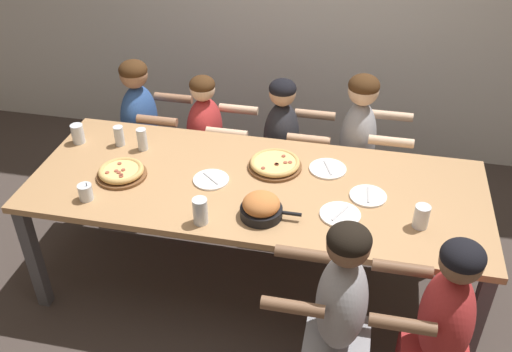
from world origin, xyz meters
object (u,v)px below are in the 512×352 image
object	(u,v)px
diner_far_left	(143,139)
diner_far_midleft	(207,151)
skillet_bowl	(261,207)
cocktail_glass_blue	(86,193)
pizza_board_second	(121,172)
drinking_glass_d	(142,139)
pizza_board_main	(275,164)
empty_plate_d	(340,214)
drinking_glass_c	(78,135)
empty_plate_c	(211,180)
drinking_glass_b	(200,213)
diner_far_midright	(356,161)
drinking_glass_e	(119,137)
diner_far_center	(281,158)
empty_plate_b	(328,169)
drinking_glass_a	(421,217)
diner_near_midright	(338,327)
empty_plate_a	(368,196)
diner_near_right	(438,344)

from	to	relation	value
diner_far_left	diner_far_midleft	world-z (taller)	diner_far_left
skillet_bowl	cocktail_glass_blue	distance (m)	0.97
pizza_board_second	drinking_glass_d	size ratio (longest dim) A/B	2.05
pizza_board_main	cocktail_glass_blue	distance (m)	1.09
empty_plate_d	drinking_glass_d	distance (m)	1.33
drinking_glass_c	drinking_glass_d	xyz separation A→B (m)	(0.43, 0.01, 0.02)
empty_plate_c	drinking_glass_c	distance (m)	0.97
pizza_board_main	diner_far_midleft	world-z (taller)	diner_far_midleft
drinking_glass_b	diner_far_midright	world-z (taller)	diner_far_midright
drinking_glass_e	diner_far_left	size ratio (longest dim) A/B	0.11
drinking_glass_d	drinking_glass_e	xyz separation A→B (m)	(-0.16, 0.02, -0.02)
empty_plate_d	diner_far_center	world-z (taller)	diner_far_center
pizza_board_main	pizza_board_second	bearing A→B (deg)	-162.35
pizza_board_main	drinking_glass_b	world-z (taller)	drinking_glass_b
empty_plate_b	empty_plate_d	xyz separation A→B (m)	(0.11, -0.42, 0.00)
empty_plate_b	drinking_glass_a	distance (m)	0.67
pizza_board_second	drinking_glass_c	distance (m)	0.52
empty_plate_d	diner_far_center	bearing A→B (deg)	116.95
diner_near_midright	empty_plate_a	bearing A→B (deg)	-6.28
empty_plate_b	diner_near_midright	size ratio (longest dim) A/B	0.19
drinking_glass_a	diner_far_midright	size ratio (longest dim) A/B	0.11
empty_plate_d	pizza_board_second	bearing A→B (deg)	175.39
pizza_board_main	diner_far_center	distance (m)	0.63
pizza_board_second	diner_far_left	size ratio (longest dim) A/B	0.26
drinking_glass_e	empty_plate_a	bearing A→B (deg)	-8.61
empty_plate_b	diner_near_right	distance (m)	1.17
empty_plate_a	empty_plate_c	size ratio (longest dim) A/B	0.99
empty_plate_c	cocktail_glass_blue	size ratio (longest dim) A/B	1.81
pizza_board_main	diner_near_midright	xyz separation A→B (m)	(0.48, -0.91, -0.28)
diner_far_left	empty_plate_d	bearing A→B (deg)	58.37
empty_plate_d	cocktail_glass_blue	world-z (taller)	cocktail_glass_blue
drinking_glass_c	diner_far_midright	distance (m)	1.84
empty_plate_a	drinking_glass_a	distance (m)	0.34
pizza_board_main	drinking_glass_d	bearing A→B (deg)	177.65
empty_plate_d	drinking_glass_a	xyz separation A→B (m)	(0.41, -0.00, 0.06)
drinking_glass_d	diner_near_midright	xyz separation A→B (m)	(1.32, -0.94, -0.33)
diner_far_left	diner_far_midright	size ratio (longest dim) A/B	0.97
diner_near_right	pizza_board_main	bearing A→B (deg)	46.15
empty_plate_b	empty_plate_a	bearing A→B (deg)	-42.45
diner_far_midright	pizza_board_main	bearing A→B (deg)	-40.41
drinking_glass_c	diner_far_midright	xyz separation A→B (m)	(1.74, 0.52, -0.29)
pizza_board_second	empty_plate_d	size ratio (longest dim) A/B	1.33
drinking_glass_b	diner_far_midleft	xyz separation A→B (m)	(-0.31, 1.13, -0.37)
skillet_bowl	drinking_glass_e	bearing A→B (deg)	152.94
cocktail_glass_blue	diner_far_midleft	world-z (taller)	diner_far_midleft
drinking_glass_b	drinking_glass_c	distance (m)	1.16
empty_plate_a	diner_far_midright	size ratio (longest dim) A/B	0.18
empty_plate_d	diner_near_midright	world-z (taller)	diner_near_midright
drinking_glass_e	diner_far_midright	xyz separation A→B (m)	(1.47, 0.49, -0.29)
empty_plate_c	diner_far_center	xyz separation A→B (m)	(0.29, 0.76, -0.29)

